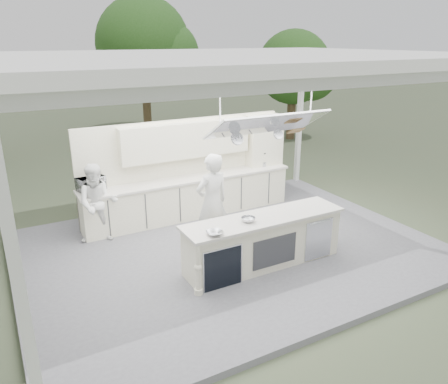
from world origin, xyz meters
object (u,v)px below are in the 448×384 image
demo_island (263,241)px  head_chef (212,203)px  sous_chef (98,203)px  back_counter (190,196)px

demo_island → head_chef: head_chef is taller
demo_island → head_chef: 1.26m
demo_island → sous_chef: (-2.38, 2.46, 0.35)m
head_chef → sous_chef: head_chef is taller
back_counter → head_chef: head_chef is taller
sous_chef → demo_island: bearing=-31.1°
demo_island → head_chef: (-0.51, 1.04, 0.50)m
demo_island → sous_chef: 3.44m
demo_island → sous_chef: bearing=134.0°
head_chef → back_counter: bearing=-108.9°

